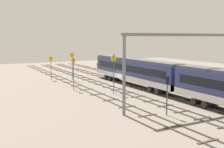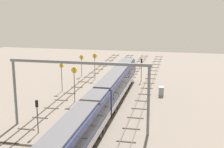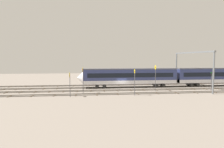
{
  "view_description": "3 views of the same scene",
  "coord_description": "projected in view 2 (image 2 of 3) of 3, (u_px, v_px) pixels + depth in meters",
  "views": [
    {
      "loc": [
        -43.69,
        24.34,
        8.69
      ],
      "look_at": [
        2.16,
        -0.4,
        1.7
      ],
      "focal_mm": 43.72,
      "sensor_mm": 36.0,
      "label": 1
    },
    {
      "loc": [
        -55.88,
        -12.43,
        16.56
      ],
      "look_at": [
        3.53,
        -0.0,
        2.73
      ],
      "focal_mm": 51.01,
      "sensor_mm": 36.0,
      "label": 2
    },
    {
      "loc": [
        7.89,
        47.76,
        7.67
      ],
      "look_at": [
        2.34,
        -1.97,
        3.56
      ],
      "focal_mm": 31.67,
      "sensor_mm": 36.0,
      "label": 3
    }
  ],
  "objects": [
    {
      "name": "speed_sign_mid_trackside",
      "position": [
        74.0,
        80.0,
        52.85
      ],
      "size": [
        0.14,
        0.98,
        5.99
      ],
      "color": "#4C4C51",
      "rests_on": "ground"
    },
    {
      "name": "ground_plane",
      "position": [
        108.0,
        92.0,
        59.49
      ],
      "size": [
        102.83,
        102.83,
        0.0
      ],
      "primitive_type": "plane",
      "color": "slate"
    },
    {
      "name": "track_near_foreground",
      "position": [
        144.0,
        94.0,
        58.12
      ],
      "size": [
        86.83,
        2.4,
        0.16
      ],
      "color": "#59544C",
      "rests_on": "ground"
    },
    {
      "name": "signal_light_trackside_approach",
      "position": [
        37.0,
        112.0,
        40.4
      ],
      "size": [
        0.31,
        0.32,
        4.43
      ],
      "color": "#4C4C51",
      "rests_on": "ground"
    },
    {
      "name": "track_middle",
      "position": [
        96.0,
        91.0,
        59.93
      ],
      "size": [
        86.83,
        2.4,
        0.16
      ],
      "color": "#59544C",
      "rests_on": "ground"
    },
    {
      "name": "overhead_gantry",
      "position": [
        78.0,
        79.0,
        40.79
      ],
      "size": [
        0.4,
        18.69,
        9.2
      ],
      "color": "slate",
      "rests_on": "ground"
    },
    {
      "name": "speed_sign_near_foreground",
      "position": [
        95.0,
        63.0,
        68.67
      ],
      "size": [
        0.14,
        0.98,
        5.64
      ],
      "color": "#4C4C51",
      "rests_on": "ground"
    },
    {
      "name": "speed_sign_distant_end",
      "position": [
        62.0,
        74.0,
        59.42
      ],
      "size": [
        0.14,
        0.84,
        5.36
      ],
      "color": "#4C4C51",
      "rests_on": "ground"
    },
    {
      "name": "track_second_far",
      "position": [
        73.0,
        90.0,
        60.84
      ],
      "size": [
        86.83,
        2.4,
        0.16
      ],
      "color": "#59544C",
      "rests_on": "ground"
    },
    {
      "name": "signal_light_trackside_departure",
      "position": [
        141.0,
        67.0,
        67.15
      ],
      "size": [
        0.31,
        0.32,
        4.86
      ],
      "color": "#4C4C51",
      "rests_on": "ground"
    },
    {
      "name": "relay_cabinet",
      "position": [
        161.0,
        91.0,
        57.24
      ],
      "size": [
        1.49,
        0.86,
        1.64
      ],
      "color": "gray",
      "rests_on": "ground"
    },
    {
      "name": "track_with_train",
      "position": [
        120.0,
        93.0,
        59.03
      ],
      "size": [
        86.83,
        2.4,
        0.16
      ],
      "color": "#59544C",
      "rests_on": "ground"
    },
    {
      "name": "train",
      "position": [
        102.0,
        102.0,
        44.89
      ],
      "size": [
        50.4,
        3.24,
        4.8
      ],
      "color": "navy",
      "rests_on": "ground"
    },
    {
      "name": "speed_sign_far_trackside",
      "position": [
        82.0,
        62.0,
        71.84
      ],
      "size": [
        0.14,
        0.98,
        4.82
      ],
      "color": "#4C4C51",
      "rests_on": "ground"
    }
  ]
}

